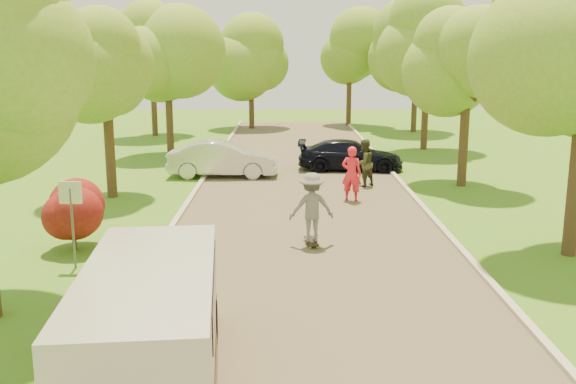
{
  "coord_description": "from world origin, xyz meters",
  "views": [
    {
      "loc": [
        -0.62,
        -11.06,
        5.17
      ],
      "look_at": [
        -0.55,
        6.82,
        1.3
      ],
      "focal_mm": 40.0,
      "sensor_mm": 36.0,
      "label": 1
    }
  ],
  "objects_px": {
    "dark_sedan": "(350,155)",
    "longboard": "(311,241)",
    "street_sign": "(71,206)",
    "minivan": "(150,324)",
    "skateboarder": "(312,207)",
    "person_olive": "(364,163)",
    "silver_sedan": "(223,159)",
    "person_striped": "(352,174)"
  },
  "relations": [
    {
      "from": "skateboarder",
      "to": "person_olive",
      "type": "height_order",
      "value": "skateboarder"
    },
    {
      "from": "street_sign",
      "to": "dark_sedan",
      "type": "relative_size",
      "value": 0.46
    },
    {
      "from": "longboard",
      "to": "skateboarder",
      "type": "relative_size",
      "value": 0.53
    },
    {
      "from": "street_sign",
      "to": "dark_sedan",
      "type": "distance_m",
      "value": 15.78
    },
    {
      "from": "minivan",
      "to": "longboard",
      "type": "distance_m",
      "value": 8.13
    },
    {
      "from": "silver_sedan",
      "to": "longboard",
      "type": "relative_size",
      "value": 4.63
    },
    {
      "from": "street_sign",
      "to": "skateboarder",
      "type": "distance_m",
      "value": 6.21
    },
    {
      "from": "longboard",
      "to": "person_olive",
      "type": "bearing_deg",
      "value": -114.75
    },
    {
      "from": "longboard",
      "to": "person_striped",
      "type": "height_order",
      "value": "person_striped"
    },
    {
      "from": "silver_sedan",
      "to": "skateboarder",
      "type": "relative_size",
      "value": 2.44
    },
    {
      "from": "dark_sedan",
      "to": "longboard",
      "type": "height_order",
      "value": "dark_sedan"
    },
    {
      "from": "skateboarder",
      "to": "person_striped",
      "type": "height_order",
      "value": "skateboarder"
    },
    {
      "from": "minivan",
      "to": "dark_sedan",
      "type": "distance_m",
      "value": 19.83
    },
    {
      "from": "skateboarder",
      "to": "street_sign",
      "type": "bearing_deg",
      "value": 9.84
    },
    {
      "from": "street_sign",
      "to": "minivan",
      "type": "height_order",
      "value": "street_sign"
    },
    {
      "from": "person_striped",
      "to": "person_olive",
      "type": "height_order",
      "value": "person_striped"
    },
    {
      "from": "minivan",
      "to": "person_olive",
      "type": "bearing_deg",
      "value": 65.91
    },
    {
      "from": "silver_sedan",
      "to": "person_striped",
      "type": "distance_m",
      "value": 6.88
    },
    {
      "from": "dark_sedan",
      "to": "longboard",
      "type": "distance_m",
      "value": 11.83
    },
    {
      "from": "person_striped",
      "to": "person_olive",
      "type": "relative_size",
      "value": 1.05
    },
    {
      "from": "skateboarder",
      "to": "dark_sedan",
      "type": "bearing_deg",
      "value": -108.86
    },
    {
      "from": "person_striped",
      "to": "skateboarder",
      "type": "bearing_deg",
      "value": 92.38
    },
    {
      "from": "longboard",
      "to": "person_striped",
      "type": "relative_size",
      "value": 0.51
    },
    {
      "from": "silver_sedan",
      "to": "skateboarder",
      "type": "height_order",
      "value": "skateboarder"
    },
    {
      "from": "minivan",
      "to": "person_olive",
      "type": "relative_size",
      "value": 2.84
    },
    {
      "from": "minivan",
      "to": "person_striped",
      "type": "relative_size",
      "value": 2.7
    },
    {
      "from": "minivan",
      "to": "skateboarder",
      "type": "distance_m",
      "value": 8.08
    },
    {
      "from": "person_striped",
      "to": "dark_sedan",
      "type": "bearing_deg",
      "value": -75.99
    },
    {
      "from": "longboard",
      "to": "skateboarder",
      "type": "distance_m",
      "value": 0.97
    },
    {
      "from": "minivan",
      "to": "skateboarder",
      "type": "height_order",
      "value": "skateboarder"
    },
    {
      "from": "dark_sedan",
      "to": "person_striped",
      "type": "distance_m",
      "value": 6.27
    },
    {
      "from": "person_olive",
      "to": "street_sign",
      "type": "bearing_deg",
      "value": 13.22
    },
    {
      "from": "silver_sedan",
      "to": "person_striped",
      "type": "xyz_separation_m",
      "value": [
        5.02,
        -4.69,
        0.23
      ]
    },
    {
      "from": "dark_sedan",
      "to": "skateboarder",
      "type": "xyz_separation_m",
      "value": [
        -2.21,
        -11.61,
        0.39
      ]
    },
    {
      "from": "dark_sedan",
      "to": "person_striped",
      "type": "bearing_deg",
      "value": 178.64
    },
    {
      "from": "longboard",
      "to": "person_striped",
      "type": "xyz_separation_m",
      "value": [
        1.64,
        5.38,
        0.88
      ]
    },
    {
      "from": "dark_sedan",
      "to": "person_olive",
      "type": "bearing_deg",
      "value": -173.42
    },
    {
      "from": "street_sign",
      "to": "minivan",
      "type": "distance_m",
      "value": 6.45
    },
    {
      "from": "minivan",
      "to": "skateboarder",
      "type": "xyz_separation_m",
      "value": [
        2.84,
        7.56,
        0.06
      ]
    },
    {
      "from": "minivan",
      "to": "street_sign",
      "type": "bearing_deg",
      "value": 112.83
    },
    {
      "from": "skateboarder",
      "to": "minivan",
      "type": "bearing_deg",
      "value": 61.33
    },
    {
      "from": "street_sign",
      "to": "minivan",
      "type": "bearing_deg",
      "value": -61.69
    }
  ]
}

